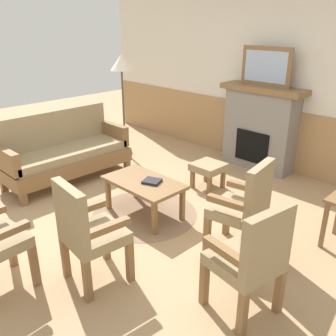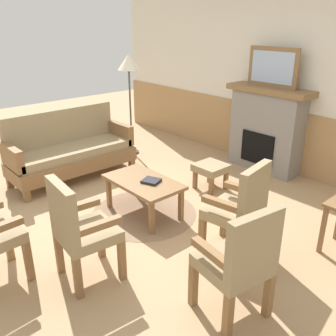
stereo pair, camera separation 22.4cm
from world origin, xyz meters
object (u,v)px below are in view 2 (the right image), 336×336
footstool (211,169)px  coffee_table (143,184)px  framed_picture (273,67)px  couch (71,151)px  floor_lamp_by_couch (129,69)px  armchair_near_fireplace (240,206)px  book_on_table (151,181)px  fireplace (266,129)px  armchair_by_window_left (240,259)px  armchair_front_center (79,227)px

footstool → coffee_table: bearing=-92.9°
framed_picture → couch: framed_picture is taller
footstool → floor_lamp_by_couch: 2.24m
footstool → armchair_near_fireplace: bearing=-37.8°
coffee_table → footstool: 1.14m
book_on_table → floor_lamp_by_couch: 2.48m
armchair_near_fireplace → floor_lamp_by_couch: size_ratio=0.58×
fireplace → armchair_by_window_left: 3.24m
coffee_table → floor_lamp_by_couch: (-1.86, 1.19, 1.06)m
couch → coffee_table: (1.60, 0.10, -0.01)m
fireplace → armchair_near_fireplace: (1.16, -2.11, -0.11)m
coffee_table → book_on_table: size_ratio=4.97×
fireplace → footstool: (-0.05, -1.16, -0.37)m
couch → armchair_front_center: (2.18, -1.05, 0.14)m
armchair_by_window_left → armchair_front_center: (-1.20, -0.67, 0.00)m
couch → framed_picture: bearing=54.5°
coffee_table → armchair_near_fireplace: size_ratio=0.98×
framed_picture → floor_lamp_by_couch: size_ratio=0.48×
fireplace → armchair_near_fireplace: fireplace is taller
book_on_table → armchair_front_center: bearing=-67.9°
footstool → armchair_by_window_left: armchair_by_window_left is taller
fireplace → armchair_by_window_left: bearing=-58.8°
coffee_table → footstool: (0.06, 1.13, -0.10)m
framed_picture → armchair_near_fireplace: 2.62m
book_on_table → floor_lamp_by_couch: size_ratio=0.12×
framed_picture → armchair_front_center: (0.48, -3.44, -1.02)m
fireplace → book_on_table: size_ratio=6.72×
armchair_by_window_left → floor_lamp_by_couch: floor_lamp_by_couch is taller
coffee_table → book_on_table: 0.13m
armchair_by_window_left → armchair_front_center: 1.38m
framed_picture → book_on_table: size_ratio=4.14×
framed_picture → footstool: (-0.05, -1.16, -1.28)m
couch → armchair_front_center: size_ratio=1.84×
framed_picture → armchair_by_window_left: 3.40m
fireplace → couch: (-1.71, -2.39, -0.26)m
framed_picture → armchair_by_window_left: framed_picture is taller
framed_picture → armchair_front_center: bearing=-82.1°
footstool → floor_lamp_by_couch: size_ratio=0.24×
footstool → armchair_near_fireplace: armchair_near_fireplace is taller
couch → coffee_table: 1.60m
fireplace → framed_picture: bearing=90.0°
footstool → floor_lamp_by_couch: (-1.91, 0.06, 1.17)m
couch → armchair_front_center: 2.43m
framed_picture → couch: bearing=-125.5°
coffee_table → fireplace: bearing=87.2°
armchair_front_center → framed_picture: bearing=97.9°
couch → book_on_table: bearing=4.7°
armchair_front_center → fireplace: bearing=97.9°
fireplace → armchair_front_center: fireplace is taller
couch → book_on_table: couch is taller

